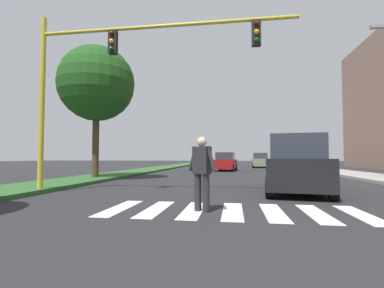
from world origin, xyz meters
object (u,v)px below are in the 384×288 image
object	(u,v)px
tree_mid	(97,84)
traffic_light_gantry	(111,64)
suv_crossing	(296,166)
pedestrian_performer	(202,170)
sedan_midblock	(226,162)
sedan_distant	(260,161)

from	to	relation	value
tree_mid	traffic_light_gantry	size ratio (longest dim) A/B	0.83
suv_crossing	pedestrian_performer	bearing A→B (deg)	-125.91
traffic_light_gantry	sedan_midblock	xyz separation A→B (m)	(3.31, 16.88, -3.58)
sedan_distant	traffic_light_gantry	bearing A→B (deg)	-105.62
suv_crossing	sedan_distant	world-z (taller)	suv_crossing
tree_mid	traffic_light_gantry	distance (m)	6.56
pedestrian_performer	sedan_distant	size ratio (longest dim) A/B	0.37
tree_mid	suv_crossing	size ratio (longest dim) A/B	1.49
pedestrian_performer	suv_crossing	distance (m)	4.90
pedestrian_performer	suv_crossing	xyz separation A→B (m)	(2.87, 3.97, -0.00)
pedestrian_performer	suv_crossing	world-z (taller)	suv_crossing
sedan_midblock	sedan_distant	xyz separation A→B (m)	(3.87, 8.80, 0.03)
sedan_distant	sedan_midblock	bearing A→B (deg)	-113.76
sedan_midblock	pedestrian_performer	bearing A→B (deg)	-89.91
tree_mid	sedan_midblock	distance (m)	13.92
suv_crossing	sedan_midblock	xyz separation A→B (m)	(-2.91, 15.35, -0.16)
pedestrian_performer	sedan_distant	distance (m)	28.38
tree_mid	sedan_distant	world-z (taller)	tree_mid
tree_mid	sedan_distant	size ratio (longest dim) A/B	1.57
pedestrian_performer	sedan_distant	bearing A→B (deg)	82.22
sedan_midblock	suv_crossing	bearing A→B (deg)	-79.28
tree_mid	sedan_midblock	xyz separation A→B (m)	(6.70, 11.34, -4.49)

